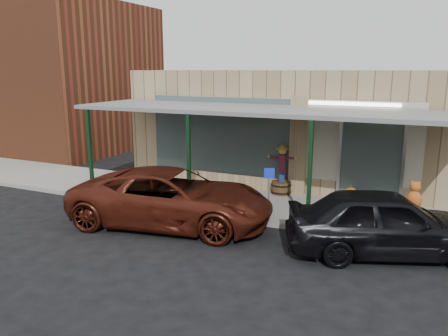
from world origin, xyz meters
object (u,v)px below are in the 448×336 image
at_px(parked_sedan, 387,222).
at_px(car_maroon, 172,198).
at_px(handicap_sign, 269,186).
at_px(barrel_pumpkin, 350,203).
at_px(barrel_scarecrow, 281,177).

bearing_deg(parked_sedan, car_maroon, 72.50).
bearing_deg(handicap_sign, barrel_pumpkin, 12.42).
height_order(barrel_scarecrow, handicap_sign, barrel_scarecrow).
distance_m(barrel_pumpkin, parked_sedan, 2.64).
xyz_separation_m(handicap_sign, parked_sedan, (3.21, -0.98, -0.28)).
bearing_deg(car_maroon, barrel_scarecrow, -38.16).
xyz_separation_m(handicap_sign, car_maroon, (-2.38, -1.30, -0.29)).
xyz_separation_m(barrel_scarecrow, handicap_sign, (0.37, -2.40, 0.35)).
distance_m(parked_sedan, car_maroon, 5.60).
height_order(barrel_pumpkin, car_maroon, car_maroon).
distance_m(barrel_pumpkin, car_maroon, 5.17).
relative_size(handicap_sign, parked_sedan, 0.29).
distance_m(barrel_scarecrow, parked_sedan, 4.93).
xyz_separation_m(barrel_scarecrow, barrel_pumpkin, (2.41, -1.05, -0.28)).
height_order(handicap_sign, car_maroon, handicap_sign).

